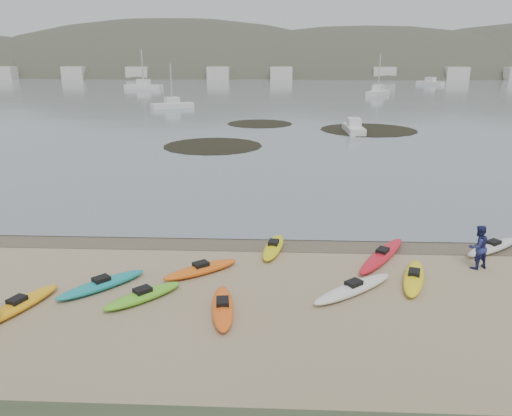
{
  "coord_description": "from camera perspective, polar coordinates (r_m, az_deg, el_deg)",
  "views": [
    {
      "loc": [
        0.95,
        -20.82,
        7.95
      ],
      "look_at": [
        0.0,
        0.0,
        1.5
      ],
      "focal_mm": 35.0,
      "sensor_mm": 36.0,
      "label": 1
    }
  ],
  "objects": [
    {
      "name": "ground",
      "position": [
        22.3,
        0.0,
        -3.68
      ],
      "size": [
        600.0,
        600.0,
        0.0
      ],
      "primitive_type": "plane",
      "color": "tan",
      "rests_on": "ground"
    },
    {
      "name": "wet_sand",
      "position": [
        22.02,
        -0.04,
        -3.95
      ],
      "size": [
        60.0,
        60.0,
        0.0
      ],
      "primitive_type": "plane",
      "color": "brown",
      "rests_on": "ground"
    },
    {
      "name": "water",
      "position": [
        320.92,
        2.55,
        15.77
      ],
      "size": [
        1200.0,
        1200.0,
        0.0
      ],
      "primitive_type": "plane",
      "color": "slate",
      "rests_on": "ground"
    },
    {
      "name": "kayaks",
      "position": [
        18.53,
        -0.79,
        -7.62
      ],
      "size": [
        23.85,
        8.97,
        0.34
      ],
      "color": "yellow",
      "rests_on": "ground"
    },
    {
      "name": "person_east",
      "position": [
        20.99,
        24.04,
        -4.09
      ],
      "size": [
        1.03,
        0.92,
        1.74
      ],
      "primitive_type": "imported",
      "rotation": [
        0.0,
        0.0,
        3.52
      ],
      "color": "navy",
      "rests_on": "ground"
    },
    {
      "name": "kelp_mats",
      "position": [
        53.14,
        4.63,
        8.57
      ],
      "size": [
        25.29,
        23.34,
        0.04
      ],
      "color": "black",
      "rests_on": "water"
    },
    {
      "name": "moored_boats",
      "position": [
        107.79,
        3.29,
        13.23
      ],
      "size": [
        79.78,
        92.88,
        1.24
      ],
      "color": "silver",
      "rests_on": "ground"
    },
    {
      "name": "far_hills",
      "position": [
        219.5,
        12.91,
        10.53
      ],
      "size": [
        550.0,
        135.0,
        80.0
      ],
      "color": "#384235",
      "rests_on": "ground"
    },
    {
      "name": "far_town",
      "position": [
        166.0,
        4.52,
        15.1
      ],
      "size": [
        199.0,
        5.0,
        4.0
      ],
      "color": "beige",
      "rests_on": "ground"
    }
  ]
}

